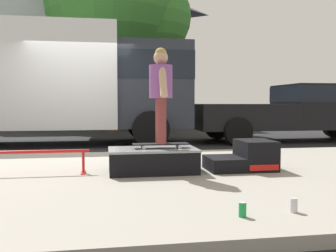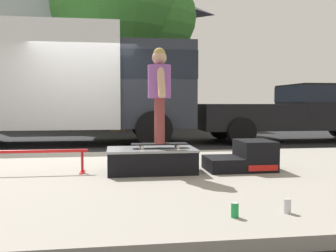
% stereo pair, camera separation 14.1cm
% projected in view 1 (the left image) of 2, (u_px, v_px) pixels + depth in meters
% --- Properties ---
extents(ground_plane, '(140.00, 140.00, 0.00)m').
position_uv_depth(ground_plane, '(78.00, 155.00, 7.85)').
color(ground_plane, black).
extents(sidewalk_slab, '(50.00, 5.00, 0.12)m').
position_uv_depth(sidewalk_slab, '(62.00, 182.00, 4.89)').
color(sidewalk_slab, gray).
rests_on(sidewalk_slab, ground).
extents(skate_box, '(1.23, 0.69, 0.34)m').
position_uv_depth(skate_box, '(153.00, 159.00, 5.25)').
color(skate_box, black).
rests_on(skate_box, sidewalk_slab).
extents(kicker_ramp, '(0.96, 0.64, 0.43)m').
position_uv_depth(kicker_ramp, '(246.00, 157.00, 5.47)').
color(kicker_ramp, black).
rests_on(kicker_ramp, sidewalk_slab).
extents(grind_rail, '(1.38, 0.28, 0.33)m').
position_uv_depth(grind_rail, '(37.00, 156.00, 5.10)').
color(grind_rail, red).
rests_on(grind_rail, sidewalk_slab).
extents(skateboard, '(0.78, 0.22, 0.07)m').
position_uv_depth(skateboard, '(161.00, 144.00, 5.25)').
color(skateboard, black).
rests_on(skateboard, skate_box).
extents(skater_kid, '(0.32, 0.68, 1.32)m').
position_uv_depth(skater_kid, '(161.00, 87.00, 5.21)').
color(skater_kid, brown).
rests_on(skater_kid, skateboard).
extents(soda_can, '(0.07, 0.07, 0.13)m').
position_uv_depth(soda_can, '(294.00, 205.00, 3.33)').
color(soda_can, silver).
rests_on(soda_can, sidewalk_slab).
extents(soda_can_b, '(0.07, 0.07, 0.13)m').
position_uv_depth(soda_can_b, '(242.00, 210.00, 3.20)').
color(soda_can_b, '#198C3F').
rests_on(soda_can_b, sidewalk_slab).
extents(box_truck, '(6.91, 2.63, 3.05)m').
position_uv_depth(box_truck, '(57.00, 79.00, 9.80)').
color(box_truck, white).
rests_on(box_truck, ground).
extents(pickup_truck_black, '(5.70, 2.09, 1.61)m').
position_uv_depth(pickup_truck_black, '(298.00, 110.00, 10.79)').
color(pickup_truck_black, black).
rests_on(pickup_truck_black, ground).
extents(street_tree_main, '(5.57, 5.06, 7.56)m').
position_uv_depth(street_tree_main, '(120.00, 3.00, 14.28)').
color(street_tree_main, brown).
rests_on(street_tree_main, ground).
extents(house_behind, '(9.54, 8.23, 8.40)m').
position_uv_depth(house_behind, '(87.00, 44.00, 20.04)').
color(house_behind, silver).
rests_on(house_behind, ground).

